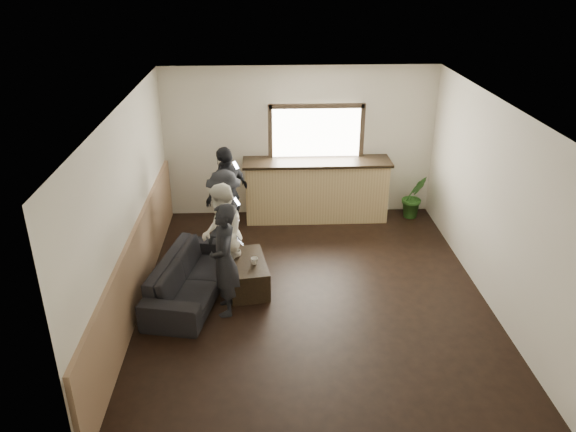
{
  "coord_description": "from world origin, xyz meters",
  "views": [
    {
      "loc": [
        -0.66,
        -6.97,
        4.5
      ],
      "look_at": [
        -0.33,
        0.4,
        1.1
      ],
      "focal_mm": 35.0,
      "sensor_mm": 36.0,
      "label": 1
    }
  ],
  "objects_px": {
    "coffee_table": "(247,274)",
    "person_a": "(224,260)",
    "person_d": "(227,194)",
    "person_c": "(225,216)",
    "bar_counter": "(316,186)",
    "sofa": "(191,276)",
    "cup_b": "(254,261)",
    "person_b": "(222,236)",
    "potted_plant": "(414,197)",
    "cup_a": "(237,253)"
  },
  "relations": [
    {
      "from": "cup_a",
      "to": "potted_plant",
      "type": "xyz_separation_m",
      "value": [
        3.24,
        2.23,
        -0.08
      ]
    },
    {
      "from": "person_a",
      "to": "person_d",
      "type": "distance_m",
      "value": 2.24
    },
    {
      "from": "bar_counter",
      "to": "sofa",
      "type": "relative_size",
      "value": 1.29
    },
    {
      "from": "sofa",
      "to": "person_b",
      "type": "xyz_separation_m",
      "value": [
        0.45,
        0.34,
        0.48
      ]
    },
    {
      "from": "bar_counter",
      "to": "person_d",
      "type": "bearing_deg",
      "value": -153.6
    },
    {
      "from": "potted_plant",
      "to": "person_a",
      "type": "xyz_separation_m",
      "value": [
        -3.37,
        -2.99,
        0.4
      ]
    },
    {
      "from": "potted_plant",
      "to": "sofa",
      "type": "bearing_deg",
      "value": -146.77
    },
    {
      "from": "person_b",
      "to": "person_d",
      "type": "bearing_deg",
      "value": 174.89
    },
    {
      "from": "cup_a",
      "to": "person_a",
      "type": "xyz_separation_m",
      "value": [
        -0.13,
        -0.76,
        0.32
      ]
    },
    {
      "from": "bar_counter",
      "to": "potted_plant",
      "type": "bearing_deg",
      "value": -1.42
    },
    {
      "from": "sofa",
      "to": "cup_a",
      "type": "bearing_deg",
      "value": -51.68
    },
    {
      "from": "cup_b",
      "to": "person_a",
      "type": "bearing_deg",
      "value": -126.87
    },
    {
      "from": "bar_counter",
      "to": "sofa",
      "type": "xyz_separation_m",
      "value": [
        -2.05,
        -2.6,
        -0.34
      ]
    },
    {
      "from": "sofa",
      "to": "person_d",
      "type": "relative_size",
      "value": 1.24
    },
    {
      "from": "person_c",
      "to": "potted_plant",
      "type": "bearing_deg",
      "value": 135.51
    },
    {
      "from": "coffee_table",
      "to": "cup_a",
      "type": "relative_size",
      "value": 7.93
    },
    {
      "from": "person_c",
      "to": "cup_a",
      "type": "bearing_deg",
      "value": 37.72
    },
    {
      "from": "bar_counter",
      "to": "coffee_table",
      "type": "xyz_separation_m",
      "value": [
        -1.25,
        -2.42,
        -0.42
      ]
    },
    {
      "from": "person_b",
      "to": "person_c",
      "type": "distance_m",
      "value": 0.74
    },
    {
      "from": "cup_b",
      "to": "person_b",
      "type": "height_order",
      "value": "person_b"
    },
    {
      "from": "coffee_table",
      "to": "person_a",
      "type": "xyz_separation_m",
      "value": [
        -0.27,
        -0.61,
        0.59
      ]
    },
    {
      "from": "coffee_table",
      "to": "person_d",
      "type": "relative_size",
      "value": 0.59
    },
    {
      "from": "potted_plant",
      "to": "person_d",
      "type": "xyz_separation_m",
      "value": [
        -3.45,
        -0.75,
        0.43
      ]
    },
    {
      "from": "person_c",
      "to": "person_d",
      "type": "relative_size",
      "value": 0.91
    },
    {
      "from": "person_a",
      "to": "cup_b",
      "type": "bearing_deg",
      "value": 138.84
    },
    {
      "from": "coffee_table",
      "to": "person_c",
      "type": "bearing_deg",
      "value": 111.29
    },
    {
      "from": "cup_a",
      "to": "person_d",
      "type": "height_order",
      "value": "person_d"
    },
    {
      "from": "coffee_table",
      "to": "person_a",
      "type": "relative_size",
      "value": 0.61
    },
    {
      "from": "cup_a",
      "to": "cup_b",
      "type": "bearing_deg",
      "value": -42.66
    },
    {
      "from": "cup_a",
      "to": "person_c",
      "type": "xyz_separation_m",
      "value": [
        -0.21,
        0.75,
        0.27
      ]
    },
    {
      "from": "sofa",
      "to": "potted_plant",
      "type": "distance_m",
      "value": 4.66
    },
    {
      "from": "person_d",
      "to": "person_c",
      "type": "bearing_deg",
      "value": 38.77
    },
    {
      "from": "sofa",
      "to": "person_b",
      "type": "height_order",
      "value": "person_b"
    },
    {
      "from": "person_b",
      "to": "cup_a",
      "type": "bearing_deg",
      "value": 81.86
    },
    {
      "from": "potted_plant",
      "to": "person_a",
      "type": "bearing_deg",
      "value": -138.42
    },
    {
      "from": "bar_counter",
      "to": "sofa",
      "type": "height_order",
      "value": "bar_counter"
    },
    {
      "from": "bar_counter",
      "to": "cup_a",
      "type": "height_order",
      "value": "bar_counter"
    },
    {
      "from": "cup_a",
      "to": "person_c",
      "type": "distance_m",
      "value": 0.83
    },
    {
      "from": "person_c",
      "to": "person_d",
      "type": "height_order",
      "value": "person_d"
    },
    {
      "from": "person_a",
      "to": "person_d",
      "type": "xyz_separation_m",
      "value": [
        -0.08,
        2.24,
        0.03
      ]
    },
    {
      "from": "person_a",
      "to": "person_c",
      "type": "xyz_separation_m",
      "value": [
        -0.08,
        1.51,
        -0.05
      ]
    },
    {
      "from": "coffee_table",
      "to": "person_b",
      "type": "relative_size",
      "value": 0.63
    },
    {
      "from": "person_c",
      "to": "cup_b",
      "type": "bearing_deg",
      "value": 47.63
    },
    {
      "from": "sofa",
      "to": "coffee_table",
      "type": "height_order",
      "value": "sofa"
    },
    {
      "from": "sofa",
      "to": "potted_plant",
      "type": "bearing_deg",
      "value": -44.86
    },
    {
      "from": "coffee_table",
      "to": "cup_a",
      "type": "bearing_deg",
      "value": 134.21
    },
    {
      "from": "coffee_table",
      "to": "sofa",
      "type": "bearing_deg",
      "value": -167.39
    },
    {
      "from": "sofa",
      "to": "coffee_table",
      "type": "distance_m",
      "value": 0.82
    },
    {
      "from": "potted_plant",
      "to": "person_c",
      "type": "bearing_deg",
      "value": -156.82
    },
    {
      "from": "coffee_table",
      "to": "person_a",
      "type": "distance_m",
      "value": 0.89
    }
  ]
}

